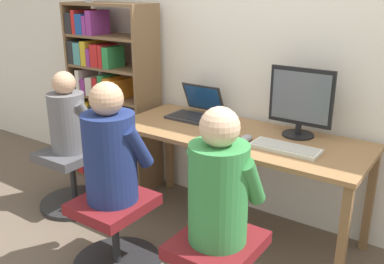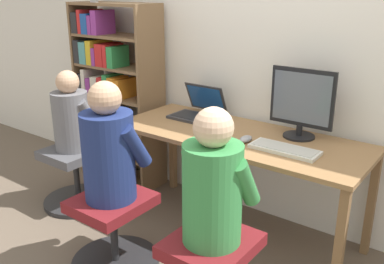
{
  "view_description": "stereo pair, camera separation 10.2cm",
  "coord_description": "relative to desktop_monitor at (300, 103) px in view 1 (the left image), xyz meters",
  "views": [
    {
      "loc": [
        1.3,
        -2.09,
        1.73
      ],
      "look_at": [
        -0.23,
        0.12,
        0.8
      ],
      "focal_mm": 40.0,
      "sensor_mm": 36.0,
      "label": 1
    },
    {
      "loc": [
        1.39,
        -2.03,
        1.73
      ],
      "look_at": [
        -0.23,
        0.12,
        0.8
      ],
      "focal_mm": 40.0,
      "sensor_mm": 36.0,
      "label": 2
    }
  ],
  "objects": [
    {
      "name": "keyboard",
      "position": [
        0.03,
        -0.29,
        -0.22
      ],
      "size": [
        0.42,
        0.17,
        0.03
      ],
      "color": "silver",
      "rests_on": "desk"
    },
    {
      "name": "desktop_monitor",
      "position": [
        0.0,
        0.0,
        0.0
      ],
      "size": [
        0.43,
        0.21,
        0.46
      ],
      "color": "black",
      "rests_on": "desk"
    },
    {
      "name": "laptop",
      "position": [
        -0.81,
        -0.03,
        -0.18
      ],
      "size": [
        0.34,
        0.34,
        0.24
      ],
      "color": "#2D2D30",
      "rests_on": "desk"
    },
    {
      "name": "computer_mouse_by_keyboard",
      "position": [
        -0.24,
        -0.29,
        -0.21
      ],
      "size": [
        0.07,
        0.11,
        0.04
      ],
      "color": "#99999E",
      "rests_on": "desk"
    },
    {
      "name": "bookshelf",
      "position": [
        -1.79,
        -0.04,
        -0.23
      ],
      "size": [
        0.82,
        0.33,
        1.59
      ],
      "color": "brown",
      "rests_on": "ground_plane"
    },
    {
      "name": "office_chair_side",
      "position": [
        -1.64,
        -0.59,
        -0.75
      ],
      "size": [
        0.57,
        0.57,
        0.48
      ],
      "color": "#262628",
      "rests_on": "ground_plane"
    },
    {
      "name": "ground_plane",
      "position": [
        -0.35,
        -0.54,
        -0.99
      ],
      "size": [
        14.0,
        14.0,
        0.0
      ],
      "primitive_type": "plane",
      "color": "brown"
    },
    {
      "name": "desk",
      "position": [
        -0.35,
        -0.19,
        -0.31
      ],
      "size": [
        1.75,
        0.7,
        0.76
      ],
      "color": "olive",
      "rests_on": "ground_plane"
    },
    {
      "name": "person_near_shelf",
      "position": [
        -1.64,
        -0.58,
        -0.23
      ],
      "size": [
        0.34,
        0.31,
        0.63
      ],
      "color": "slate",
      "rests_on": "office_chair_side"
    },
    {
      "name": "person_at_monitor",
      "position": [
        -0.02,
        -0.99,
        -0.2
      ],
      "size": [
        0.37,
        0.34,
        0.71
      ],
      "color": "#388C47",
      "rests_on": "office_chair_left"
    },
    {
      "name": "person_at_laptop",
      "position": [
        -0.77,
        -0.98,
        -0.19
      ],
      "size": [
        0.38,
        0.35,
        0.73
      ],
      "color": "navy",
      "rests_on": "office_chair_right"
    },
    {
      "name": "office_chair_right",
      "position": [
        -0.77,
        -0.98,
        -0.75
      ],
      "size": [
        0.57,
        0.57,
        0.48
      ],
      "color": "#262628",
      "rests_on": "ground_plane"
    },
    {
      "name": "wall_back",
      "position": [
        -0.35,
        0.22,
        0.31
      ],
      "size": [
        10.0,
        0.05,
        2.6
      ],
      "color": "white",
      "rests_on": "ground_plane"
    }
  ]
}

